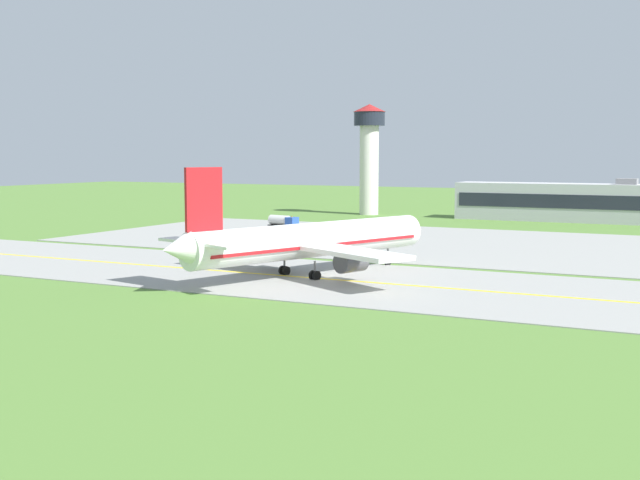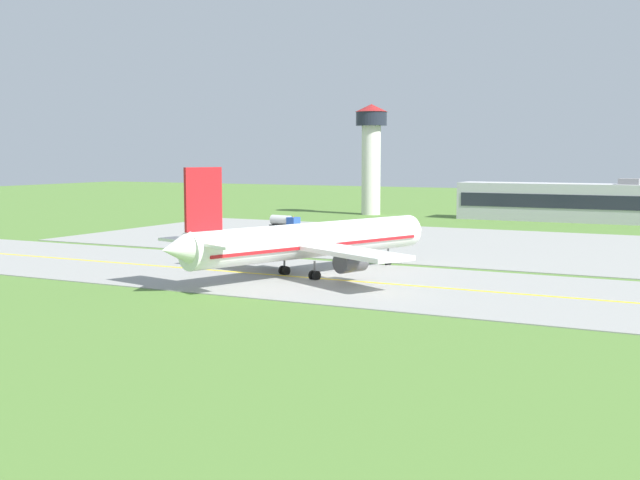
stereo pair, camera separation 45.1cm
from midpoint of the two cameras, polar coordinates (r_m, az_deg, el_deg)
ground_plane at (r=90.98m, az=-0.10°, el=-2.79°), size 500.00×500.00×0.00m
taxiway_strip at (r=90.97m, az=-0.10°, el=-2.76°), size 240.00×28.00×0.10m
apron_pad at (r=126.76m, az=12.60°, el=-0.41°), size 140.00×52.00×0.10m
taxiway_centreline at (r=90.96m, az=-0.10°, el=-2.73°), size 220.00×0.60×0.01m
airplane_lead at (r=92.67m, az=-0.92°, el=-0.06°), size 31.55×38.33×12.70m
service_truck_baggage at (r=151.69m, az=-2.69°, el=1.33°), size 6.27×3.17×2.65m
service_truck_fuel at (r=126.94m, az=-1.02°, el=0.41°), size 6.26×4.64×2.65m
terminal_building at (r=177.48m, az=17.54°, el=2.54°), size 49.72×8.80×9.15m
control_tower at (r=189.35m, az=3.42°, el=6.49°), size 7.60×7.60×25.62m
traffic_cone_near_edge at (r=114.44m, az=-8.93°, el=-0.90°), size 0.44×0.44×0.60m
traffic_cone_mid_edge at (r=109.89m, az=-4.90°, el=-1.13°), size 0.44×0.44×0.60m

